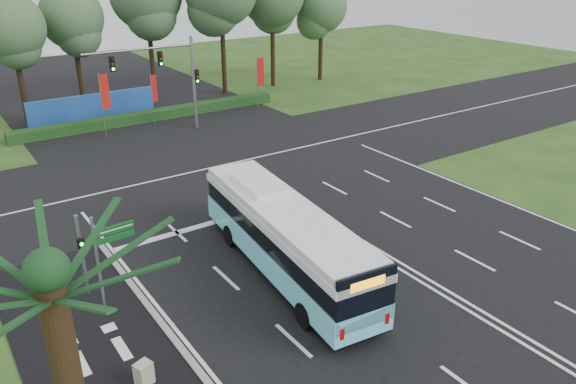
% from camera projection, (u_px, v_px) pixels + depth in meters
% --- Properties ---
extents(ground, '(120.00, 120.00, 0.00)m').
position_uv_depth(ground, '(346.00, 237.00, 27.20)').
color(ground, '#204717').
rests_on(ground, ground).
extents(road_main, '(20.00, 120.00, 0.04)m').
position_uv_depth(road_main, '(346.00, 237.00, 27.19)').
color(road_main, black).
rests_on(road_main, ground).
extents(road_cross, '(120.00, 14.00, 0.05)m').
position_uv_depth(road_cross, '(227.00, 165.00, 36.27)').
color(road_cross, black).
rests_on(road_cross, ground).
extents(bike_path, '(5.00, 18.00, 0.06)m').
position_uv_depth(bike_path, '(112.00, 374.00, 18.44)').
color(bike_path, black).
rests_on(bike_path, ground).
extents(kerb_strip, '(0.25, 18.00, 0.12)m').
position_uv_depth(kerb_strip, '(179.00, 346.00, 19.67)').
color(kerb_strip, gray).
rests_on(kerb_strip, ground).
extents(city_bus, '(3.73, 11.97, 3.38)m').
position_uv_depth(city_bus, '(285.00, 238.00, 23.57)').
color(city_bus, '#69DDF4').
rests_on(city_bus, ground).
extents(pedestrian_signal, '(0.33, 0.42, 3.56)m').
position_uv_depth(pedestrian_signal, '(82.00, 253.00, 21.90)').
color(pedestrian_signal, gray).
rests_on(pedestrian_signal, ground).
extents(street_sign, '(1.58, 0.18, 4.05)m').
position_uv_depth(street_sign, '(106.00, 251.00, 20.80)').
color(street_sign, gray).
rests_on(street_sign, ground).
extents(utility_cabinet, '(0.63, 0.57, 0.86)m').
position_uv_depth(utility_cabinet, '(144.00, 374.00, 17.83)').
color(utility_cabinet, '#AFA28D').
rests_on(utility_cabinet, ground).
extents(banner_flag_left, '(0.70, 0.16, 4.75)m').
position_uv_depth(banner_flag_left, '(104.00, 96.00, 40.56)').
color(banner_flag_left, gray).
rests_on(banner_flag_left, ground).
extents(banner_flag_mid, '(0.56, 0.25, 3.96)m').
position_uv_depth(banner_flag_mid, '(154.00, 91.00, 43.87)').
color(banner_flag_mid, gray).
rests_on(banner_flag_mid, ground).
extents(banner_flag_right, '(0.65, 0.20, 4.48)m').
position_uv_depth(banner_flag_right, '(260.00, 75.00, 47.91)').
color(banner_flag_right, gray).
rests_on(banner_flag_right, ground).
extents(palm_tree, '(3.20, 3.20, 7.65)m').
position_uv_depth(palm_tree, '(53.00, 303.00, 11.06)').
color(palm_tree, '#382614').
rests_on(palm_tree, ground).
extents(traffic_light_gantry, '(8.41, 0.28, 7.00)m').
position_uv_depth(traffic_light_gantry, '(170.00, 71.00, 40.96)').
color(traffic_light_gantry, gray).
rests_on(traffic_light_gantry, ground).
extents(hedge, '(22.00, 1.20, 0.80)m').
position_uv_depth(hedge, '(153.00, 115.00, 45.58)').
color(hedge, '#143613').
rests_on(hedge, ground).
extents(blue_hoarding, '(10.00, 0.30, 2.20)m').
position_uv_depth(blue_hoarding, '(93.00, 108.00, 45.12)').
color(blue_hoarding, '#1D4A9F').
rests_on(blue_hoarding, ground).
extents(eucalyptus_row, '(47.36, 9.50, 12.83)m').
position_uv_depth(eucalyptus_row, '(121.00, 4.00, 47.06)').
color(eucalyptus_row, black).
rests_on(eucalyptus_row, ground).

